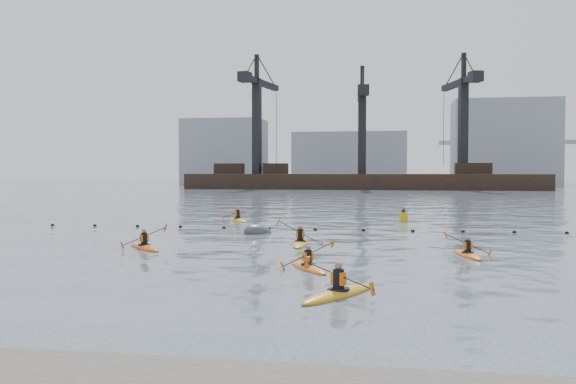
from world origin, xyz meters
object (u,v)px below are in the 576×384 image
object	(u,v)px
kayaker_3	(300,243)
kayaker_4	(468,254)
mooring_buoy	(258,233)
kayaker_1	(338,292)
nav_buoy	(403,217)
kayaker_0	(308,266)
kayaker_5	(238,219)
kayaker_2	(144,246)

from	to	relation	value
kayaker_3	kayaker_4	bearing A→B (deg)	-23.04
kayaker_3	mooring_buoy	xyz separation A→B (m)	(-3.31, 5.25, -0.11)
kayaker_1	nav_buoy	size ratio (longest dim) A/B	3.03
kayaker_0	kayaker_5	xyz separation A→B (m)	(-8.10, 21.14, 0.01)
kayaker_4	mooring_buoy	size ratio (longest dim) A/B	1.57
kayaker_0	mooring_buoy	size ratio (longest dim) A/B	1.56
kayaker_3	kayaker_1	bearing A→B (deg)	-79.65
kayaker_3	kayaker_4	world-z (taller)	kayaker_3
kayaker_2	mooring_buoy	world-z (taller)	kayaker_2
kayaker_1	mooring_buoy	xyz separation A→B (m)	(-6.24, 17.51, -0.11)
kayaker_0	kayaker_1	xyz separation A→B (m)	(1.56, -4.84, 0.01)
kayaker_4	nav_buoy	xyz separation A→B (m)	(-2.36, 17.83, 0.26)
nav_buoy	kayaker_2	bearing A→B (deg)	-125.58
kayaker_3	nav_buoy	distance (m)	15.96
kayaker_2	mooring_buoy	bearing A→B (deg)	21.46
kayaker_0	nav_buoy	size ratio (longest dim) A/B	2.70
kayaker_5	nav_buoy	xyz separation A→B (m)	(12.17, 1.27, 0.24)
mooring_buoy	kayaker_5	bearing A→B (deg)	111.92
kayaker_3	kayaker_2	bearing A→B (deg)	-162.70
kayaker_3	mooring_buoy	size ratio (longest dim) A/B	1.78
mooring_buoy	nav_buoy	xyz separation A→B (m)	(8.76, 9.74, 0.35)
kayaker_0	kayaker_2	size ratio (longest dim) A/B	1.07
kayaker_0	nav_buoy	world-z (taller)	kayaker_0
kayaker_1	kayaker_3	world-z (taller)	kayaker_3
kayaker_0	kayaker_2	xyz separation A→B (m)	(-8.57, 4.74, 0.00)
kayaker_1	kayaker_4	world-z (taller)	kayaker_4
kayaker_4	kayaker_5	bearing A→B (deg)	-61.66
kayaker_3	nav_buoy	world-z (taller)	kayaker_3
kayaker_5	mooring_buoy	xyz separation A→B (m)	(3.41, -8.47, -0.11)
nav_buoy	kayaker_0	bearing A→B (deg)	-100.30
kayaker_4	mooring_buoy	xyz separation A→B (m)	(-11.13, 8.09, -0.09)
kayaker_0	kayaker_5	size ratio (longest dim) A/B	0.92
kayaker_2	kayaker_3	distance (m)	7.67
kayaker_1	kayaker_2	bearing A→B (deg)	165.33
kayaker_0	kayaker_4	distance (m)	7.90
kayaker_1	kayaker_4	xyz separation A→B (m)	(4.88, 9.42, -0.02)
nav_buoy	kayaker_4	bearing A→B (deg)	-82.45
kayaker_2	kayaker_5	bearing A→B (deg)	45.88
kayaker_1	kayaker_3	distance (m)	12.60
kayaker_0	kayaker_4	xyz separation A→B (m)	(6.44, 4.58, -0.00)
kayaker_5	nav_buoy	world-z (taller)	kayaker_5
kayaker_0	kayaker_3	world-z (taller)	kayaker_3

